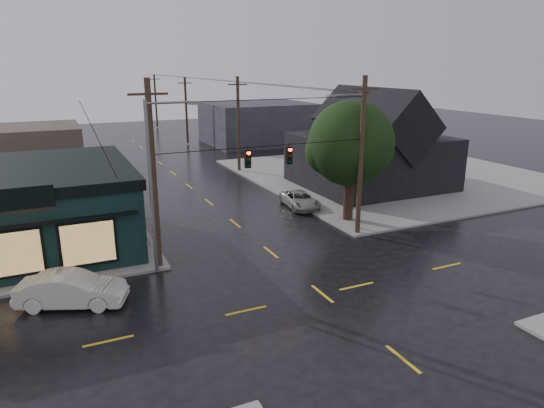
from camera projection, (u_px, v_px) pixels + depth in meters
name	position (u px, v px, depth m)	size (l,w,h in m)	color
ground_plane	(322.00, 294.00, 23.62)	(160.00, 160.00, 0.00)	black
sidewalk_ne	(392.00, 174.00, 49.12)	(28.00, 28.00, 0.15)	gray
ne_building	(372.00, 138.00, 43.26)	(12.60, 11.60, 8.75)	black
corner_tree	(351.00, 144.00, 33.13)	(5.92, 5.92, 8.39)	black
utility_pole_nw	(160.00, 268.00, 26.66)	(2.00, 0.32, 10.15)	black
utility_pole_ne	(357.00, 234.00, 31.92)	(2.00, 0.32, 10.15)	black
utility_pole_far_a	(239.00, 171.00, 50.66)	(2.00, 0.32, 9.65)	black
utility_pole_far_b	(188.00, 144.00, 68.09)	(2.00, 0.32, 9.15)	black
utility_pole_far_c	(157.00, 128.00, 85.52)	(2.00, 0.32, 9.15)	black
span_signal_assembly	(269.00, 156.00, 27.75)	(13.00, 0.48, 1.23)	black
streetlight_nw	(157.00, 273.00, 25.93)	(5.40, 0.30, 9.15)	slate
streetlight_ne	(357.00, 230.00, 32.73)	(5.40, 0.30, 9.15)	slate
bg_building_west	(21.00, 147.00, 52.22)	(12.00, 10.00, 4.40)	#3D302C
bg_building_east	(258.00, 123.00, 68.54)	(14.00, 12.00, 5.60)	#27282C
sedan_cream	(72.00, 290.00, 22.26)	(1.70, 4.87, 1.61)	beige
suv_silver	(300.00, 200.00, 37.73)	(2.08, 4.52, 1.26)	gray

